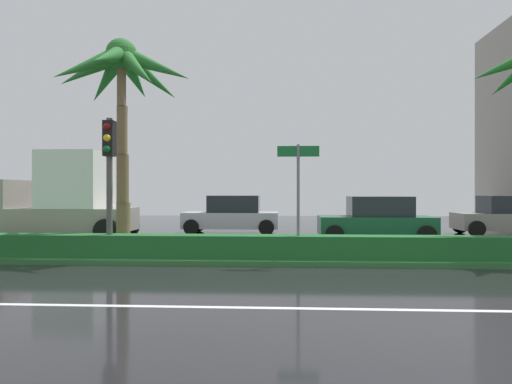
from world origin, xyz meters
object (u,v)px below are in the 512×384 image
traffic_signal_median_left (109,161)px  box_truck_lead (53,201)px  car_in_traffic_leading (232,215)px  car_in_traffic_third (508,216)px  street_name_sign (298,185)px  car_in_traffic_second (377,220)px  palm_tree_mid_left (122,78)px

traffic_signal_median_left → box_truck_lead: 7.04m
box_truck_lead → traffic_signal_median_left: bearing=128.9°
box_truck_lead → car_in_traffic_leading: 7.52m
car_in_traffic_leading → car_in_traffic_third: size_ratio=1.00×
box_truck_lead → street_name_sign: bearing=150.0°
street_name_sign → car_in_traffic_second: bearing=60.4°
traffic_signal_median_left → street_name_sign: bearing=-0.6°
street_name_sign → box_truck_lead: (-9.44, 5.46, -0.53)m
street_name_sign → car_in_traffic_third: size_ratio=0.70×
car_in_traffic_third → street_name_sign: bearing=41.9°
traffic_signal_median_left → box_truck_lead: size_ratio=0.59×
car_in_traffic_second → car_in_traffic_third: same height
car_in_traffic_second → car_in_traffic_third: 6.86m
palm_tree_mid_left → street_name_sign: 6.19m
car_in_traffic_leading → car_in_traffic_third: 12.15m
traffic_signal_median_left → box_truck_lead: (-4.35, 5.40, -1.18)m
palm_tree_mid_left → car_in_traffic_third: (14.61, 7.24, -4.43)m
traffic_signal_median_left → palm_tree_mid_left: bearing=93.7°
box_truck_lead → car_in_traffic_third: box_truck_lead is taller
car_in_traffic_leading → car_in_traffic_third: (12.14, -0.22, 0.00)m
car_in_traffic_second → car_in_traffic_leading: bearing=-27.4°
traffic_signal_median_left → street_name_sign: 5.12m
box_truck_lead → car_in_traffic_second: 12.66m
traffic_signal_median_left → car_in_traffic_leading: bearing=74.6°
box_truck_lead → car_in_traffic_leading: size_ratio=1.49×
car_in_traffic_leading → car_in_traffic_second: (5.90, -3.06, 0.00)m
box_truck_lead → car_in_traffic_second: bearing=-179.2°
car_in_traffic_third → box_truck_lead: bearing=9.1°
box_truck_lead → car_in_traffic_leading: (6.74, 3.25, -0.72)m
box_truck_lead → car_in_traffic_leading: bearing=-154.3°
palm_tree_mid_left → traffic_signal_median_left: size_ratio=1.68×
palm_tree_mid_left → car_in_traffic_second: 10.44m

